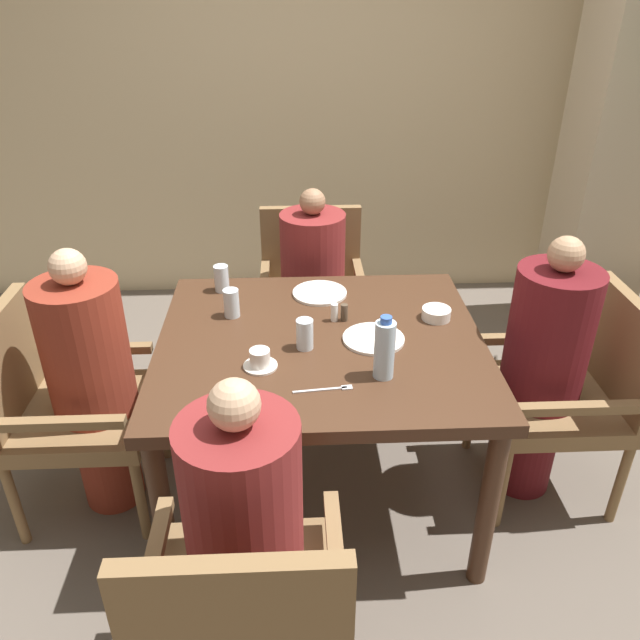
{
  "coord_description": "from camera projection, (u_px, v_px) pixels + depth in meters",
  "views": [
    {
      "loc": [
        -0.1,
        -2.02,
        1.97
      ],
      "look_at": [
        0.0,
        0.05,
        0.81
      ],
      "focal_mm": 35.0,
      "sensor_mm": 36.0,
      "label": 1
    }
  ],
  "objects": [
    {
      "name": "diner_in_far_chair",
      "position": [
        313.0,
        290.0,
        3.17
      ],
      "size": [
        0.32,
        0.32,
        1.09
      ],
      "color": "maroon",
      "rests_on": "ground_plane"
    },
    {
      "name": "fork_beside_plate",
      "position": [
        329.0,
        389.0,
        2.07
      ],
      "size": [
        0.2,
        0.04,
        0.0
      ],
      "color": "silver",
      "rests_on": "dining_table"
    },
    {
      "name": "teacup_with_saucer",
      "position": [
        260.0,
        360.0,
        2.18
      ],
      "size": [
        0.12,
        0.12,
        0.07
      ],
      "color": "white",
      "rests_on": "dining_table"
    },
    {
      "name": "salt_shaker",
      "position": [
        334.0,
        312.0,
        2.46
      ],
      "size": [
        0.03,
        0.03,
        0.07
      ],
      "color": "white",
      "rests_on": "dining_table"
    },
    {
      "name": "chair_left_side",
      "position": [
        61.0,
        401.0,
        2.44
      ],
      "size": [
        0.54,
        0.54,
        0.89
      ],
      "color": "brown",
      "rests_on": "ground_plane"
    },
    {
      "name": "diner_in_left_chair",
      "position": [
        93.0,
        382.0,
        2.41
      ],
      "size": [
        0.32,
        0.32,
        1.14
      ],
      "color": "maroon",
      "rests_on": "ground_plane"
    },
    {
      "name": "water_bottle",
      "position": [
        384.0,
        349.0,
        2.09
      ],
      "size": [
        0.07,
        0.07,
        0.23
      ],
      "color": "silver",
      "rests_on": "dining_table"
    },
    {
      "name": "glass_tall_mid",
      "position": [
        305.0,
        334.0,
        2.27
      ],
      "size": [
        0.06,
        0.06,
        0.12
      ],
      "color": "silver",
      "rests_on": "dining_table"
    },
    {
      "name": "chair_right_side",
      "position": [
        572.0,
        387.0,
        2.53
      ],
      "size": [
        0.54,
        0.54,
        0.89
      ],
      "color": "brown",
      "rests_on": "ground_plane"
    },
    {
      "name": "glass_tall_near",
      "position": [
        231.0,
        303.0,
        2.49
      ],
      "size": [
        0.06,
        0.06,
        0.12
      ],
      "color": "silver",
      "rests_on": "dining_table"
    },
    {
      "name": "bowl_small",
      "position": [
        436.0,
        314.0,
        2.49
      ],
      "size": [
        0.12,
        0.12,
        0.04
      ],
      "color": "white",
      "rests_on": "dining_table"
    },
    {
      "name": "plate_main_right",
      "position": [
        320.0,
        293.0,
        2.68
      ],
      "size": [
        0.23,
        0.23,
        0.01
      ],
      "color": "white",
      "rests_on": "dining_table"
    },
    {
      "name": "dining_table",
      "position": [
        321.0,
        359.0,
        2.4
      ],
      "size": [
        1.23,
        1.1,
        0.76
      ],
      "color": "#422819",
      "rests_on": "ground_plane"
    },
    {
      "name": "chair_near_corner",
      "position": [
        245.0,
        612.0,
        1.64
      ],
      "size": [
        0.54,
        0.54,
        0.89
      ],
      "color": "brown",
      "rests_on": "ground_plane"
    },
    {
      "name": "chair_far_side",
      "position": [
        312.0,
        288.0,
        3.32
      ],
      "size": [
        0.54,
        0.54,
        0.89
      ],
      "color": "brown",
      "rests_on": "ground_plane"
    },
    {
      "name": "ground_plane",
      "position": [
        321.0,
        487.0,
        2.73
      ],
      "size": [
        16.0,
        16.0,
        0.0
      ],
      "primitive_type": "plane",
      "color": "#60564C"
    },
    {
      "name": "pillar_stone",
      "position": [
        625.0,
        102.0,
        3.4
      ],
      "size": [
        0.47,
        0.47,
        2.7
      ],
      "color": "#BCAD8E",
      "rests_on": "ground_plane"
    },
    {
      "name": "wall_back",
      "position": [
        305.0,
        79.0,
        3.81
      ],
      "size": [
        8.0,
        0.06,
        2.8
      ],
      "color": "#C6B289",
      "rests_on": "ground_plane"
    },
    {
      "name": "diner_in_near_chair",
      "position": [
        246.0,
        547.0,
        1.72
      ],
      "size": [
        0.32,
        0.32,
        1.14
      ],
      "color": "maroon",
      "rests_on": "ground_plane"
    },
    {
      "name": "diner_in_right_chair",
      "position": [
        542.0,
        369.0,
        2.48
      ],
      "size": [
        0.32,
        0.32,
        1.15
      ],
      "color": "#5B1419",
      "rests_on": "ground_plane"
    },
    {
      "name": "glass_tall_far",
      "position": [
        222.0,
        278.0,
        2.69
      ],
      "size": [
        0.06,
        0.06,
        0.12
      ],
      "color": "silver",
      "rests_on": "dining_table"
    },
    {
      "name": "pepper_shaker",
      "position": [
        344.0,
        313.0,
        2.47
      ],
      "size": [
        0.03,
        0.03,
        0.07
      ],
      "color": "#4C3D2D",
      "rests_on": "dining_table"
    },
    {
      "name": "plate_main_left",
      "position": [
        373.0,
        339.0,
        2.35
      ],
      "size": [
        0.23,
        0.23,
        0.01
      ],
      "color": "white",
      "rests_on": "dining_table"
    }
  ]
}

